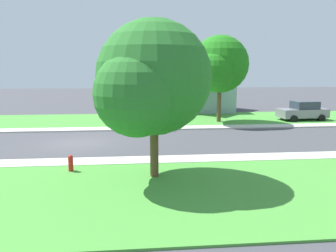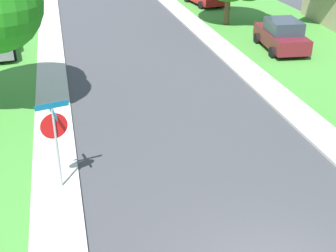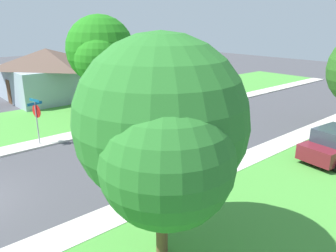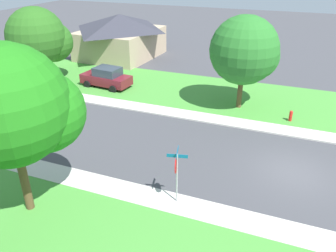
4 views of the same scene
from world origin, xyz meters
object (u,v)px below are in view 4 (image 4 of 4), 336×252
at_px(tree_corner_large, 247,52).
at_px(tree_sidewalk_near, 17,108).
at_px(stop_sign_far_corner, 176,168).
at_px(car_maroon_far_down_street, 106,77).
at_px(tree_across_left, 41,38).
at_px(fire_hydrant, 291,116).
at_px(house_right_setback, 120,35).

relative_size(tree_corner_large, tree_sidewalk_near, 0.90).
bearing_deg(stop_sign_far_corner, car_maroon_far_down_street, 41.51).
relative_size(tree_across_left, fire_hydrant, 7.85).
bearing_deg(tree_corner_large, stop_sign_far_corner, 176.47).
bearing_deg(house_right_setback, fire_hydrant, -119.56).
bearing_deg(stop_sign_far_corner, tree_corner_large, -3.53).
height_order(stop_sign_far_corner, fire_hydrant, stop_sign_far_corner).
xyz_separation_m(tree_corner_large, tree_across_left, (-0.68, 17.30, -0.27)).
bearing_deg(tree_sidewalk_near, fire_hydrant, -36.94).
bearing_deg(tree_across_left, house_right_setback, -12.19).
relative_size(stop_sign_far_corner, car_maroon_far_down_street, 0.62).
height_order(house_right_setback, fire_hydrant, house_right_setback).
xyz_separation_m(tree_corner_large, fire_hydrant, (-1.38, -3.55, -3.72)).
height_order(tree_across_left, house_right_setback, tree_across_left).
height_order(car_maroon_far_down_street, fire_hydrant, car_maroon_far_down_street).
relative_size(stop_sign_far_corner, tree_corner_large, 0.41).
distance_m(car_maroon_far_down_street, tree_across_left, 6.50).
xyz_separation_m(car_maroon_far_down_street, tree_sidewalk_near, (-14.75, -5.11, 3.99)).
distance_m(tree_sidewalk_near, fire_hydrant, 17.25).
distance_m(tree_corner_large, fire_hydrant, 5.32).
relative_size(stop_sign_far_corner, fire_hydrant, 3.34).
bearing_deg(house_right_setback, car_maroon_far_down_street, -158.73).
bearing_deg(stop_sign_far_corner, house_right_setback, 33.92).
bearing_deg(tree_sidewalk_near, stop_sign_far_corner, -66.29).
xyz_separation_m(tree_sidewalk_near, house_right_setback, (23.93, 8.68, -2.48)).
bearing_deg(tree_corner_large, fire_hydrant, -111.19).
distance_m(car_maroon_far_down_street, fire_hydrant, 15.20).
xyz_separation_m(stop_sign_far_corner, tree_sidewalk_near, (-2.51, 5.72, 2.97)).
xyz_separation_m(tree_across_left, tree_sidewalk_near, (-14.03, -10.82, 0.97)).
distance_m(car_maroon_far_down_street, tree_corner_large, 12.04).
bearing_deg(fire_hydrant, house_right_setback, 60.44).
bearing_deg(fire_hydrant, car_maroon_far_down_street, 84.63).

